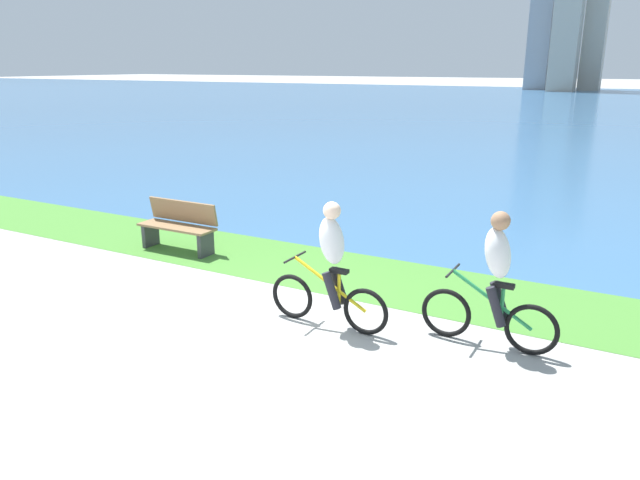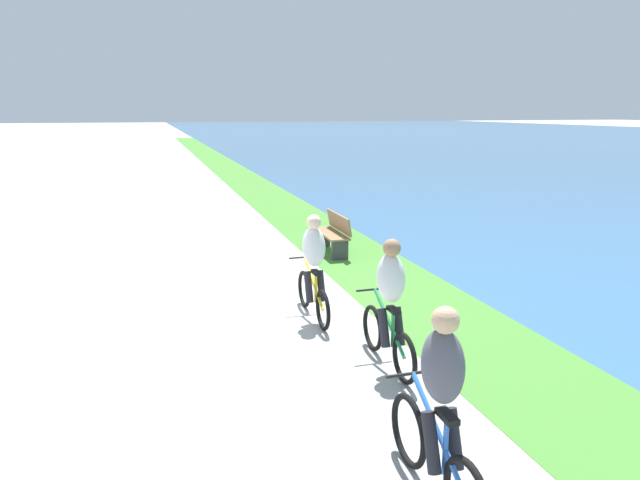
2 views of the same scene
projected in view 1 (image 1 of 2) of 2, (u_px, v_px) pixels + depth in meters
The scene contains 7 objects.
ground_plane at pixel (230, 334), 7.49m from camera, with size 300.00×300.00×0.00m, color #9E9E99.
grass_strip_bayside at pixel (332, 270), 9.79m from camera, with size 120.00×2.02×0.01m, color #478433.
bay_water_surface at pixel (592, 108), 46.36m from camera, with size 300.00×85.01×0.00m, color #386693.
cyclist_lead at pixel (331, 265), 7.47m from camera, with size 1.67×0.52×1.65m.
cyclist_trailing at pixel (494, 281), 6.94m from camera, with size 1.63×0.52×1.66m.
bench_near_path at pixel (179, 226), 10.74m from camera, with size 1.50×0.47×0.90m.
city_skyline_far_shore at pixel (595, 15), 74.70m from camera, with size 29.33×11.61×21.54m.
Camera 1 is at (4.29, -5.46, 3.25)m, focal length 33.50 mm.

